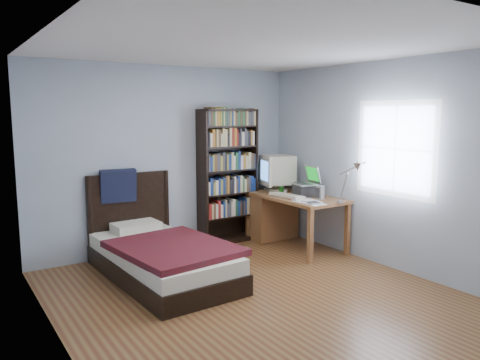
{
  "coord_description": "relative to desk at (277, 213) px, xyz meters",
  "views": [
    {
      "loc": [
        -2.66,
        -3.74,
        1.87
      ],
      "look_at": [
        0.39,
        0.9,
        1.07
      ],
      "focal_mm": 35.0,
      "sensor_mm": 36.0,
      "label": 1
    }
  ],
  "objects": [
    {
      "name": "mouse",
      "position": [
        -0.01,
        -0.15,
        0.34
      ],
      "size": [
        0.07,
        0.12,
        0.04
      ],
      "primitive_type": "ellipsoid",
      "color": "silver",
      "rests_on": "desk"
    },
    {
      "name": "laptop",
      "position": [
        0.11,
        -0.48,
        0.43
      ],
      "size": [
        0.39,
        0.38,
        0.41
      ],
      "color": "#2D2D30",
      "rests_on": "desk"
    },
    {
      "name": "desk_lamp",
      "position": [
        0.0,
        -1.49,
        0.78
      ],
      "size": [
        0.22,
        0.48,
        0.57
      ],
      "color": "#99999E",
      "rests_on": "desk"
    },
    {
      "name": "speaker",
      "position": [
        0.11,
        -0.79,
        0.41
      ],
      "size": [
        0.11,
        0.11,
        0.18
      ],
      "primitive_type": "cube",
      "rotation": [
        0.0,
        0.0,
        0.29
      ],
      "color": "gray",
      "rests_on": "desk"
    },
    {
      "name": "external_drive",
      "position": [
        -0.22,
        -1.02,
        0.33
      ],
      "size": [
        0.16,
        0.16,
        0.03
      ],
      "primitive_type": "cube",
      "rotation": [
        0.0,
        0.0,
        -0.21
      ],
      "color": "gray",
      "rests_on": "desk"
    },
    {
      "name": "phone_grey",
      "position": [
        -0.25,
        -0.86,
        0.33
      ],
      "size": [
        0.05,
        0.08,
        0.02
      ],
      "primitive_type": "cube",
      "rotation": [
        0.0,
        0.0,
        -0.14
      ],
      "color": "gray",
      "rests_on": "desk"
    },
    {
      "name": "soda_can",
      "position": [
        -0.09,
        -0.21,
        0.38
      ],
      "size": [
        0.07,
        0.07,
        0.12
      ],
      "primitive_type": "cylinder",
      "color": "#093D08",
      "rests_on": "desk"
    },
    {
      "name": "bookshelf",
      "position": [
        -0.65,
        0.33,
        0.55
      ],
      "size": [
        0.87,
        0.3,
        1.92
      ],
      "color": "black",
      "rests_on": "floor"
    },
    {
      "name": "room",
      "position": [
        -1.48,
        -1.6,
        0.84
      ],
      "size": [
        4.2,
        4.24,
        2.5
      ],
      "color": "#5B2E1B",
      "rests_on": "ground"
    },
    {
      "name": "desk",
      "position": [
        0.0,
        0.0,
        0.0
      ],
      "size": [
        0.75,
        1.48,
        0.73
      ],
      "color": "brown",
      "rests_on": "floor"
    },
    {
      "name": "bed",
      "position": [
        -2.09,
        -0.47,
        -0.16
      ],
      "size": [
        1.24,
        2.14,
        1.16
      ],
      "color": "black",
      "rests_on": "floor"
    },
    {
      "name": "phone_silver",
      "position": [
        -0.26,
        -0.71,
        0.33
      ],
      "size": [
        0.06,
        0.11,
        0.02
      ],
      "primitive_type": "cube",
      "rotation": [
        0.0,
        0.0,
        0.04
      ],
      "color": "silver",
      "rests_on": "desk"
    },
    {
      "name": "crt_monitor",
      "position": [
        0.04,
        0.09,
        0.62
      ],
      "size": [
        0.58,
        0.53,
        0.53
      ],
      "color": "beige",
      "rests_on": "desk"
    },
    {
      "name": "keyboard",
      "position": [
        -0.16,
        -0.42,
        0.34
      ],
      "size": [
        0.26,
        0.53,
        0.05
      ],
      "primitive_type": "cube",
      "rotation": [
        0.0,
        0.07,
        0.11
      ],
      "color": "beige",
      "rests_on": "desk"
    }
  ]
}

